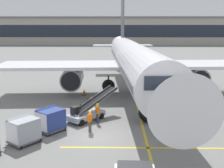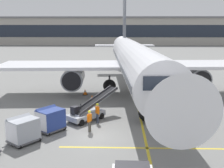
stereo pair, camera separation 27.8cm
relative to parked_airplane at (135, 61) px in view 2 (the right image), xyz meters
The scene contains 12 objects.
ground_plane 14.83m from the parked_airplane, 104.95° to the right, with size 600.00×600.00×0.00m, color slate.
parked_airplane is the anchor object (origin of this frame).
belt_loader 11.40m from the parked_airplane, 114.88° to the right, with size 4.53×4.96×2.55m.
baggage_cart_lead 15.01m from the parked_airplane, 119.71° to the right, with size 2.49×2.65×1.91m.
baggage_cart_second 17.65m from the parked_airplane, 119.90° to the right, with size 2.49×2.65×1.91m.
ground_crew_by_loader 13.80m from the parked_airplane, 107.97° to the right, with size 0.37×0.54×1.74m.
ground_crew_by_carts 11.76m from the parked_airplane, 108.96° to the right, with size 0.38×0.52×1.74m.
safety_cone_engine_keepout 7.09m from the parked_airplane, behind, with size 0.59×0.59×0.67m.
safety_cone_wingtip 7.16m from the parked_airplane, 142.37° to the right, with size 0.63×0.63×0.71m.
apron_guidance_line_lead_in 4.10m from the parked_airplane, 80.94° to the right, with size 0.20×110.00×0.01m.
apron_guidance_line_stop_bar 16.28m from the parked_airplane, 89.84° to the right, with size 12.00×0.20×0.01m.
terminal_building 97.17m from the parked_airplane, 99.05° to the left, with size 147.57×19.76×11.95m.
Camera 2 is at (1.90, -20.02, 8.25)m, focal length 45.12 mm.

